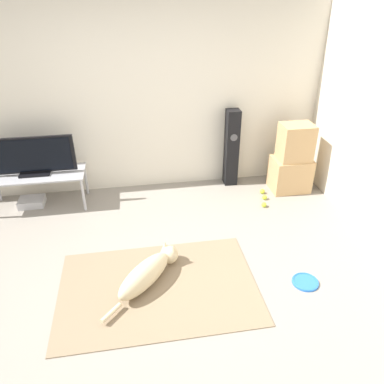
{
  "coord_description": "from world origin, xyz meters",
  "views": [
    {
      "loc": [
        0.03,
        -2.69,
        2.59
      ],
      "look_at": [
        0.65,
        0.98,
        0.45
      ],
      "focal_mm": 35.0,
      "sensor_mm": 36.0,
      "label": 1
    }
  ],
  "objects": [
    {
      "name": "tennis_ball_near_speaker",
      "position": [
        1.64,
        1.22,
        0.03
      ],
      "size": [
        0.07,
        0.07,
        0.07
      ],
      "color": "#C6E033",
      "rests_on": "ground_plane"
    },
    {
      "name": "game_console",
      "position": [
        -1.34,
        1.76,
        0.05
      ],
      "size": [
        0.32,
        0.24,
        0.1
      ],
      "color": "#B7B7BC",
      "rests_on": "ground_plane"
    },
    {
      "name": "cardboard_box_lower",
      "position": [
        2.13,
        1.63,
        0.23
      ],
      "size": [
        0.51,
        0.4,
        0.47
      ],
      "color": "tan",
      "rests_on": "ground_plane"
    },
    {
      "name": "wall_back",
      "position": [
        0.0,
        2.1,
        1.27
      ],
      "size": [
        8.0,
        0.06,
        2.55
      ],
      "color": "silver",
      "rests_on": "ground_plane"
    },
    {
      "name": "tennis_ball_loose_on_carpet",
      "position": [
        1.73,
        1.55,
        0.03
      ],
      "size": [
        0.07,
        0.07,
        0.07
      ],
      "color": "#C6E033",
      "rests_on": "ground_plane"
    },
    {
      "name": "ground_plane",
      "position": [
        0.0,
        0.0,
        0.0
      ],
      "size": [
        12.0,
        12.0,
        0.0
      ],
      "primitive_type": "plane",
      "color": "gray"
    },
    {
      "name": "area_rug",
      "position": [
        0.15,
        -0.02,
        0.01
      ],
      "size": [
        1.88,
        1.26,
        0.01
      ],
      "color": "#847056",
      "rests_on": "ground_plane"
    },
    {
      "name": "tv_stand",
      "position": [
        -1.21,
        1.74,
        0.41
      ],
      "size": [
        1.19,
        0.49,
        0.46
      ],
      "color": "#A8A8AD",
      "rests_on": "ground_plane"
    },
    {
      "name": "cardboard_box_upper",
      "position": [
        2.14,
        1.61,
        0.71
      ],
      "size": [
        0.42,
        0.33,
        0.49
      ],
      "color": "tan",
      "rests_on": "cardboard_box_lower"
    },
    {
      "name": "tv",
      "position": [
        -1.21,
        1.75,
        0.7
      ],
      "size": [
        1.03,
        0.2,
        0.49
      ],
      "color": "black",
      "rests_on": "tv_stand"
    },
    {
      "name": "floor_speaker",
      "position": [
        1.37,
        1.94,
        0.54
      ],
      "size": [
        0.18,
        0.18,
        1.08
      ],
      "color": "black",
      "rests_on": "ground_plane"
    },
    {
      "name": "frisbee",
      "position": [
        1.57,
        -0.19,
        0.01
      ],
      "size": [
        0.26,
        0.26,
        0.03
      ],
      "color": "blue",
      "rests_on": "ground_plane"
    },
    {
      "name": "dog",
      "position": [
        0.07,
        0.07,
        0.13
      ],
      "size": [
        0.77,
        0.84,
        0.25
      ],
      "color": "beige",
      "rests_on": "area_rug"
    },
    {
      "name": "tennis_ball_by_boxes",
      "position": [
        1.71,
        1.4,
        0.03
      ],
      "size": [
        0.07,
        0.07,
        0.07
      ],
      "color": "#C6E033",
      "rests_on": "ground_plane"
    }
  ]
}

